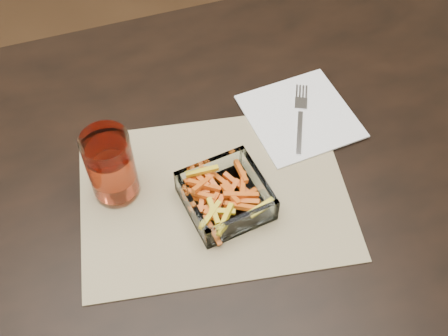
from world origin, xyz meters
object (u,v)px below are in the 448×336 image
(dining_table, at_px, (183,210))
(tumbler, at_px, (111,168))
(fork, at_px, (300,116))
(glass_bowl, at_px, (226,197))

(dining_table, height_order, tumbler, tumbler)
(tumbler, height_order, fork, tumbler)
(tumbler, distance_m, fork, 0.37)
(tumbler, bearing_deg, glass_bowl, -27.37)
(tumbler, bearing_deg, dining_table, -10.52)
(glass_bowl, relative_size, tumbler, 1.05)
(glass_bowl, relative_size, fork, 0.89)
(dining_table, relative_size, fork, 9.92)
(glass_bowl, distance_m, tumbler, 0.19)
(fork, bearing_deg, dining_table, -139.41)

